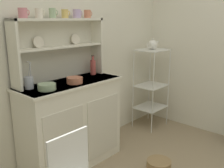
# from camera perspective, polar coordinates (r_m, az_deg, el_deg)

# --- Properties ---
(wall_back) EXTENTS (3.84, 0.05, 2.50)m
(wall_back) POSITION_cam_1_polar(r_m,az_deg,el_deg) (2.83, -10.11, 8.70)
(wall_back) COLOR silver
(wall_back) RESTS_ON ground
(hutch_cabinet) EXTENTS (1.09, 0.45, 0.91)m
(hutch_cabinet) POSITION_cam_1_polar(r_m,az_deg,el_deg) (2.72, -8.96, -8.63)
(hutch_cabinet) COLOR silver
(hutch_cabinet) RESTS_ON ground
(hutch_shelf_unit) EXTENTS (1.02, 0.18, 0.62)m
(hutch_shelf_unit) POSITION_cam_1_polar(r_m,az_deg,el_deg) (2.64, -11.91, 8.70)
(hutch_shelf_unit) COLOR silver
(hutch_shelf_unit) RESTS_ON hutch_cabinet
(bakers_rack) EXTENTS (0.42, 0.35, 1.11)m
(bakers_rack) POSITION_cam_1_polar(r_m,az_deg,el_deg) (3.62, 8.76, 0.78)
(bakers_rack) COLOR silver
(bakers_rack) RESTS_ON ground
(floor_basket) EXTENTS (0.24, 0.24, 0.16)m
(floor_basket) POSITION_cam_1_polar(r_m,az_deg,el_deg) (2.73, 10.37, -17.85)
(floor_basket) COLOR #93754C
(floor_basket) RESTS_ON ground
(cup_rose_0) EXTENTS (0.09, 0.08, 0.09)m
(cup_rose_0) POSITION_cam_1_polar(r_m,az_deg,el_deg) (2.39, -19.23, 14.73)
(cup_rose_0) COLOR #D17A84
(cup_rose_0) RESTS_ON hutch_shelf_unit
(cup_cream_1) EXTENTS (0.08, 0.07, 0.09)m
(cup_cream_1) POSITION_cam_1_polar(r_m,az_deg,el_deg) (2.47, -15.93, 14.95)
(cup_cream_1) COLOR silver
(cup_cream_1) RESTS_ON hutch_shelf_unit
(cup_sage_2) EXTENTS (0.08, 0.06, 0.09)m
(cup_sage_2) POSITION_cam_1_polar(r_m,az_deg,el_deg) (2.56, -13.09, 15.15)
(cup_sage_2) COLOR #9EB78E
(cup_sage_2) RESTS_ON hutch_shelf_unit
(cup_gold_3) EXTENTS (0.08, 0.07, 0.08)m
(cup_gold_3) POSITION_cam_1_polar(r_m,az_deg,el_deg) (2.64, -10.42, 15.17)
(cup_gold_3) COLOR #DBB760
(cup_gold_3) RESTS_ON hutch_shelf_unit
(cup_lilac_4) EXTENTS (0.10, 0.08, 0.09)m
(cup_lilac_4) POSITION_cam_1_polar(r_m,az_deg,el_deg) (2.74, -7.81, 15.28)
(cup_lilac_4) COLOR #B79ECC
(cup_lilac_4) RESTS_ON hutch_shelf_unit
(cup_terracotta_5) EXTENTS (0.09, 0.07, 0.08)m
(cup_terracotta_5) POSITION_cam_1_polar(r_m,az_deg,el_deg) (2.84, -5.48, 15.29)
(cup_terracotta_5) COLOR #C67556
(cup_terracotta_5) RESTS_ON hutch_shelf_unit
(bowl_mixing_large) EXTENTS (0.16, 0.16, 0.06)m
(bowl_mixing_large) POSITION_cam_1_polar(r_m,az_deg,el_deg) (2.33, -14.31, -0.59)
(bowl_mixing_large) COLOR #9EB78E
(bowl_mixing_large) RESTS_ON hutch_cabinet
(bowl_floral_medium) EXTENTS (0.16, 0.16, 0.06)m
(bowl_floral_medium) POSITION_cam_1_polar(r_m,az_deg,el_deg) (2.51, -8.32, 0.85)
(bowl_floral_medium) COLOR #C67556
(bowl_floral_medium) RESTS_ON hutch_cabinet
(jam_bottle) EXTENTS (0.06, 0.06, 0.22)m
(jam_bottle) POSITION_cam_1_polar(r_m,az_deg,el_deg) (2.88, -4.25, 3.88)
(jam_bottle) COLOR #B74C47
(jam_bottle) RESTS_ON hutch_cabinet
(utensil_jar) EXTENTS (0.08, 0.08, 0.25)m
(utensil_jar) POSITION_cam_1_polar(r_m,az_deg,el_deg) (2.41, -18.02, 0.39)
(utensil_jar) COLOR #B2B7C6
(utensil_jar) RESTS_ON hutch_cabinet
(porcelain_teapot) EXTENTS (0.22, 0.13, 0.15)m
(porcelain_teapot) POSITION_cam_1_polar(r_m,az_deg,el_deg) (3.53, 9.06, 8.67)
(porcelain_teapot) COLOR white
(porcelain_teapot) RESTS_ON bakers_rack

